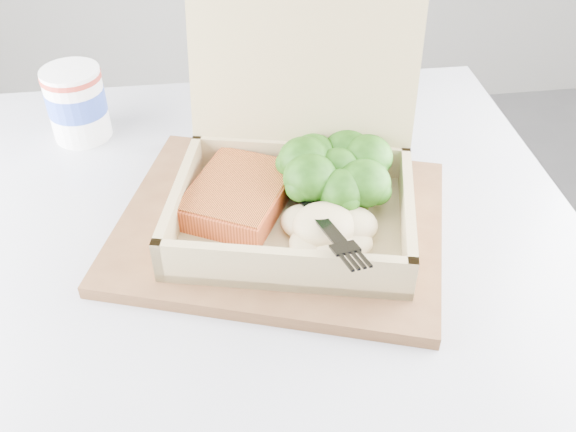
{
  "coord_description": "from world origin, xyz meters",
  "views": [
    {
      "loc": [
        0.31,
        0.04,
        1.16
      ],
      "look_at": [
        0.38,
        0.53,
        0.74
      ],
      "focal_mm": 40.0,
      "sensor_mm": 36.0,
      "label": 1
    }
  ],
  "objects": [
    {
      "name": "broccoli_pile",
      "position": [
        0.44,
        0.59,
        0.75
      ],
      "size": [
        0.13,
        0.13,
        0.05
      ],
      "primitive_type": null,
      "color": "#327E1C",
      "rests_on": "takeout_container"
    },
    {
      "name": "takeout_container",
      "position": [
        0.39,
        0.59,
        0.77
      ],
      "size": [
        0.29,
        0.28,
        0.23
      ],
      "rotation": [
        0.0,
        0.0,
        -0.24
      ],
      "color": "tan",
      "rests_on": "serving_tray"
    },
    {
      "name": "receipt",
      "position": [
        0.38,
        0.74,
        0.7
      ],
      "size": [
        0.08,
        0.14,
        0.0
      ],
      "primitive_type": "cube",
      "rotation": [
        0.0,
        0.0,
        0.07
      ],
      "color": "white",
      "rests_on": "cafe_table"
    },
    {
      "name": "serving_tray",
      "position": [
        0.37,
        0.56,
        0.71
      ],
      "size": [
        0.41,
        0.37,
        0.01
      ],
      "primitive_type": "cube",
      "rotation": [
        0.0,
        0.0,
        -0.33
      ],
      "color": "brown",
      "rests_on": "cafe_table"
    },
    {
      "name": "paper_cup",
      "position": [
        0.14,
        0.79,
        0.75
      ],
      "size": [
        0.07,
        0.07,
        0.09
      ],
      "color": "white",
      "rests_on": "cafe_table"
    },
    {
      "name": "mashed_potatoes",
      "position": [
        0.41,
        0.51,
        0.74
      ],
      "size": [
        0.1,
        0.09,
        0.04
      ],
      "primitive_type": "ellipsoid",
      "color": "#D0C086",
      "rests_on": "takeout_container"
    },
    {
      "name": "plastic_fork",
      "position": [
        0.4,
        0.53,
        0.76
      ],
      "size": [
        0.05,
        0.17,
        0.03
      ],
      "rotation": [
        0.0,
        0.0,
        3.31
      ],
      "color": "black",
      "rests_on": "mashed_potatoes"
    },
    {
      "name": "salmon_fillet",
      "position": [
        0.33,
        0.58,
        0.74
      ],
      "size": [
        0.14,
        0.16,
        0.03
      ],
      "primitive_type": "cube",
      "rotation": [
        0.0,
        0.0,
        -0.49
      ],
      "color": "#D45829",
      "rests_on": "takeout_container"
    },
    {
      "name": "cafe_table",
      "position": [
        0.35,
        0.55,
        0.52
      ],
      "size": [
        0.73,
        0.73,
        0.7
      ],
      "rotation": [
        0.0,
        0.0,
        -0.02
      ],
      "color": "black",
      "rests_on": "floor"
    }
  ]
}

